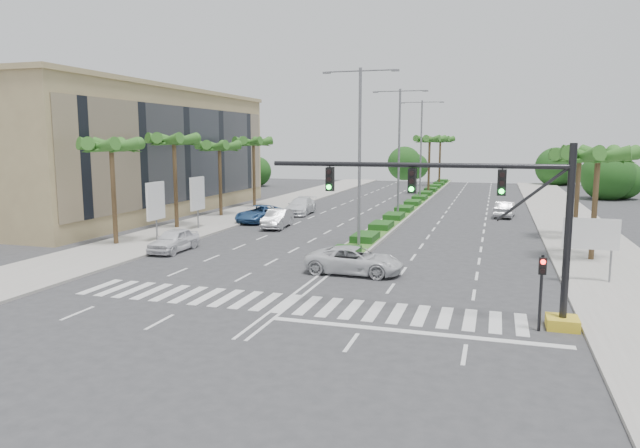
% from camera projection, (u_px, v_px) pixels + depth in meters
% --- Properties ---
extents(ground, '(160.00, 160.00, 0.00)m').
position_uv_depth(ground, '(287.00, 304.00, 25.67)').
color(ground, '#333335').
rests_on(ground, ground).
extents(footpath_right, '(6.00, 120.00, 0.15)m').
position_uv_depth(footpath_right, '(589.00, 244.00, 40.11)').
color(footpath_right, gray).
rests_on(footpath_right, ground).
extents(footpath_left, '(6.00, 120.00, 0.15)m').
position_uv_depth(footpath_left, '(203.00, 225.00, 49.01)').
color(footpath_left, gray).
rests_on(footpath_left, ground).
extents(median, '(2.20, 75.00, 0.20)m').
position_uv_depth(median, '(419.00, 201.00, 68.19)').
color(median, gray).
rests_on(median, ground).
extents(median_grass, '(1.80, 75.00, 0.04)m').
position_uv_depth(median_grass, '(419.00, 200.00, 68.17)').
color(median_grass, '#355D1F').
rests_on(median_grass, median).
extents(building, '(12.00, 36.00, 12.00)m').
position_uv_depth(building, '(134.00, 154.00, 56.98)').
color(building, tan).
rests_on(building, ground).
extents(signal_gantry, '(12.60, 1.20, 7.20)m').
position_uv_depth(signal_gantry, '(506.00, 239.00, 22.46)').
color(signal_gantry, gold).
rests_on(signal_gantry, ground).
extents(pedestrian_signal, '(0.28, 0.36, 3.00)m').
position_uv_depth(pedestrian_signal, '(542.00, 280.00, 21.63)').
color(pedestrian_signal, black).
rests_on(pedestrian_signal, ground).
extents(direction_sign, '(2.70, 0.11, 3.40)m').
position_uv_depth(direction_sign, '(591.00, 237.00, 28.92)').
color(direction_sign, slate).
rests_on(direction_sign, ground).
extents(billboard_near, '(0.18, 2.10, 4.35)m').
position_uv_depth(billboard_near, '(156.00, 201.00, 40.83)').
color(billboard_near, slate).
rests_on(billboard_near, ground).
extents(billboard_far, '(0.18, 2.10, 4.35)m').
position_uv_depth(billboard_far, '(197.00, 194.00, 46.50)').
color(billboard_far, slate).
rests_on(billboard_far, ground).
extents(palm_left_near, '(4.57, 4.68, 7.55)m').
position_uv_depth(palm_left_near, '(111.00, 149.00, 38.98)').
color(palm_left_near, brown).
rests_on(palm_left_near, ground).
extents(palm_left_mid, '(4.57, 4.68, 7.95)m').
position_uv_depth(palm_left_mid, '(174.00, 143.00, 46.49)').
color(palm_left_mid, brown).
rests_on(palm_left_mid, ground).
extents(palm_left_far, '(4.57, 4.68, 7.35)m').
position_uv_depth(palm_left_far, '(219.00, 149.00, 54.13)').
color(palm_left_far, brown).
rests_on(palm_left_far, ground).
extents(palm_left_end, '(4.57, 4.68, 7.75)m').
position_uv_depth(palm_left_end, '(254.00, 144.00, 61.64)').
color(palm_left_end, brown).
rests_on(palm_left_end, ground).
extents(palm_right_near, '(4.57, 4.68, 7.05)m').
position_uv_depth(palm_right_near, '(598.00, 159.00, 33.76)').
color(palm_right_near, brown).
rests_on(palm_right_near, ground).
extents(palm_right_far, '(4.57, 4.68, 6.75)m').
position_uv_depth(palm_right_far, '(579.00, 160.00, 41.36)').
color(palm_right_far, brown).
rests_on(palm_right_far, ground).
extents(palm_median_a, '(4.57, 4.68, 8.05)m').
position_uv_depth(palm_median_a, '(430.00, 141.00, 76.61)').
color(palm_median_a, brown).
rests_on(palm_median_a, ground).
extents(palm_median_b, '(4.57, 4.68, 8.05)m').
position_uv_depth(palm_median_b, '(440.00, 141.00, 90.79)').
color(palm_median_b, brown).
rests_on(palm_median_b, ground).
extents(streetlight_near, '(5.10, 0.25, 12.00)m').
position_uv_depth(streetlight_near, '(360.00, 148.00, 37.92)').
color(streetlight_near, slate).
rests_on(streetlight_near, ground).
extents(streetlight_mid, '(5.10, 0.25, 12.00)m').
position_uv_depth(streetlight_mid, '(399.00, 146.00, 53.04)').
color(streetlight_mid, slate).
rests_on(streetlight_mid, ground).
extents(streetlight_far, '(5.10, 0.25, 12.00)m').
position_uv_depth(streetlight_far, '(421.00, 145.00, 68.16)').
color(streetlight_far, slate).
rests_on(streetlight_far, ground).
extents(car_parked_a, '(1.80, 4.44, 1.51)m').
position_uv_depth(car_parked_a, '(174.00, 240.00, 37.70)').
color(car_parked_a, white).
rests_on(car_parked_a, ground).
extents(car_parked_b, '(2.11, 4.89, 1.56)m').
position_uv_depth(car_parked_b, '(277.00, 219.00, 47.90)').
color(car_parked_b, '#AEADB2').
rests_on(car_parked_b, ground).
extents(car_parked_c, '(3.19, 5.73, 1.52)m').
position_uv_depth(car_parked_c, '(259.00, 214.00, 51.30)').
color(car_parked_c, '#2E578E').
rests_on(car_parked_c, ground).
extents(car_parked_d, '(2.58, 5.67, 1.61)m').
position_uv_depth(car_parked_d, '(300.00, 206.00, 56.77)').
color(car_parked_d, white).
rests_on(car_parked_d, ground).
extents(car_crossing, '(5.39, 2.57, 1.49)m').
position_uv_depth(car_crossing, '(354.00, 260.00, 31.40)').
color(car_crossing, silver).
rests_on(car_crossing, ground).
extents(car_right, '(2.15, 4.81, 1.53)m').
position_uv_depth(car_right, '(505.00, 209.00, 54.62)').
color(car_right, '#B2B2B7').
rests_on(car_right, ground).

